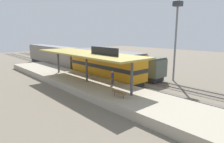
% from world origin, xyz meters
% --- Properties ---
extents(ground_plane, '(120.00, 120.00, 0.00)m').
position_xyz_m(ground_plane, '(2.00, 0.00, 0.00)').
color(ground_plane, '#706656').
extents(track_near, '(3.20, 110.00, 0.16)m').
position_xyz_m(track_near, '(0.00, 0.00, 0.03)').
color(track_near, '#5F5649').
rests_on(track_near, ground).
extents(track_far, '(3.20, 110.00, 0.16)m').
position_xyz_m(track_far, '(4.60, 0.00, 0.03)').
color(track_far, '#5F5649').
rests_on(track_far, ground).
extents(platform, '(6.00, 44.00, 0.90)m').
position_xyz_m(platform, '(-4.60, 0.00, 0.45)').
color(platform, '#A89E89').
rests_on(platform, ground).
extents(station_canopy, '(5.20, 18.00, 4.70)m').
position_xyz_m(station_canopy, '(-4.60, -0.09, 4.53)').
color(station_canopy, '#47474C').
rests_on(station_canopy, platform).
extents(platform_bench, '(0.44, 1.70, 0.50)m').
position_xyz_m(platform_bench, '(-6.00, -7.58, 1.34)').
color(platform_bench, '#333338').
rests_on(platform_bench, platform).
extents(locomotive, '(2.93, 14.43, 4.44)m').
position_xyz_m(locomotive, '(0.00, 1.79, 2.41)').
color(locomotive, '#28282D').
rests_on(locomotive, track_near).
extents(passenger_carriage_single, '(2.90, 20.00, 4.24)m').
position_xyz_m(passenger_carriage_single, '(0.00, 19.79, 2.31)').
color(passenger_carriage_single, '#28282D').
rests_on(passenger_carriage_single, track_near).
extents(freight_car, '(2.80, 12.00, 3.54)m').
position_xyz_m(freight_car, '(4.60, 0.58, 1.97)').
color(freight_car, '#28282D').
rests_on(freight_car, track_far).
extents(light_mast, '(1.10, 1.10, 11.70)m').
position_xyz_m(light_mast, '(7.80, -5.43, 8.40)').
color(light_mast, slate).
rests_on(light_mast, ground).
extents(person_waiting, '(0.34, 0.34, 1.71)m').
position_xyz_m(person_waiting, '(-3.14, -3.43, 1.85)').
color(person_waiting, '#4C4C51').
rests_on(person_waiting, platform).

